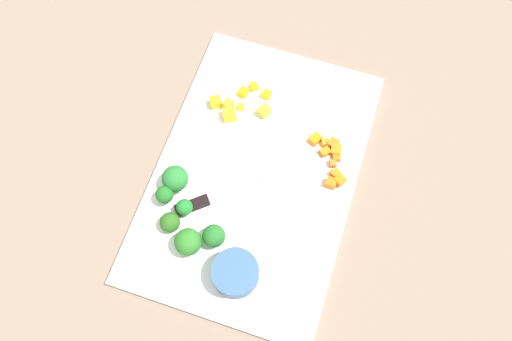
# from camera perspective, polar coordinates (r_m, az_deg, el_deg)

# --- Properties ---
(ground_plane) EXTENTS (4.00, 4.00, 0.00)m
(ground_plane) POSITION_cam_1_polar(r_m,az_deg,el_deg) (0.86, 0.00, -0.55)
(ground_plane) COLOR gray
(cutting_board) EXTENTS (0.50, 0.33, 0.01)m
(cutting_board) POSITION_cam_1_polar(r_m,az_deg,el_deg) (0.85, 0.00, -0.40)
(cutting_board) COLOR white
(cutting_board) RESTS_ON ground_plane
(prep_bowl) EXTENTS (0.07, 0.07, 0.04)m
(prep_bowl) POSITION_cam_1_polar(r_m,az_deg,el_deg) (0.78, -2.36, -11.63)
(prep_bowl) COLOR #385D86
(prep_bowl) RESTS_ON cutting_board
(chef_knife) EXTENTS (0.22, 0.26, 0.02)m
(chef_knife) POSITION_cam_1_polar(r_m,az_deg,el_deg) (0.83, -1.71, -1.94)
(chef_knife) COLOR silver
(chef_knife) RESTS_ON cutting_board
(carrot_dice_0) EXTENTS (0.02, 0.02, 0.01)m
(carrot_dice_0) POSITION_cam_1_polar(r_m,az_deg,el_deg) (0.85, 9.01, -0.32)
(carrot_dice_0) COLOR orange
(carrot_dice_0) RESTS_ON cutting_board
(carrot_dice_1) EXTENTS (0.02, 0.02, 0.02)m
(carrot_dice_1) POSITION_cam_1_polar(r_m,az_deg,el_deg) (0.84, 8.52, -1.40)
(carrot_dice_1) COLOR orange
(carrot_dice_1) RESTS_ON cutting_board
(carrot_dice_2) EXTENTS (0.02, 0.02, 0.01)m
(carrot_dice_2) POSITION_cam_1_polar(r_m,az_deg,el_deg) (0.86, 9.14, 1.52)
(carrot_dice_2) COLOR orange
(carrot_dice_2) RESTS_ON cutting_board
(carrot_dice_3) EXTENTS (0.01, 0.01, 0.01)m
(carrot_dice_3) POSITION_cam_1_polar(r_m,az_deg,el_deg) (0.86, 8.75, 0.77)
(carrot_dice_3) COLOR orange
(carrot_dice_3) RESTS_ON cutting_board
(carrot_dice_4) EXTENTS (0.02, 0.02, 0.01)m
(carrot_dice_4) POSITION_cam_1_polar(r_m,az_deg,el_deg) (0.87, 8.78, 3.02)
(carrot_dice_4) COLOR orange
(carrot_dice_4) RESTS_ON cutting_board
(carrot_dice_5) EXTENTS (0.02, 0.02, 0.01)m
(carrot_dice_5) POSITION_cam_1_polar(r_m,az_deg,el_deg) (0.87, 7.86, 3.17)
(carrot_dice_5) COLOR orange
(carrot_dice_5) RESTS_ON cutting_board
(carrot_dice_6) EXTENTS (0.02, 0.02, 0.01)m
(carrot_dice_6) POSITION_cam_1_polar(r_m,az_deg,el_deg) (0.87, 9.08, 2.30)
(carrot_dice_6) COLOR orange
(carrot_dice_6) RESTS_ON cutting_board
(carrot_dice_7) EXTENTS (0.02, 0.02, 0.01)m
(carrot_dice_7) POSITION_cam_1_polar(r_m,az_deg,el_deg) (0.87, 6.77, 3.58)
(carrot_dice_7) COLOR orange
(carrot_dice_7) RESTS_ON cutting_board
(carrot_dice_8) EXTENTS (0.02, 0.02, 0.01)m
(carrot_dice_8) POSITION_cam_1_polar(r_m,az_deg,el_deg) (0.86, 7.86, 2.10)
(carrot_dice_8) COLOR orange
(carrot_dice_8) RESTS_ON cutting_board
(carrot_dice_9) EXTENTS (0.02, 0.02, 0.02)m
(carrot_dice_9) POSITION_cam_1_polar(r_m,az_deg,el_deg) (0.84, 9.52, -1.13)
(carrot_dice_9) COLOR orange
(carrot_dice_9) RESTS_ON cutting_board
(pepper_dice_0) EXTENTS (0.03, 0.02, 0.02)m
(pepper_dice_0) POSITION_cam_1_polar(r_m,az_deg,el_deg) (0.89, 0.93, 6.79)
(pepper_dice_0) COLOR yellow
(pepper_dice_0) RESTS_ON cutting_board
(pepper_dice_1) EXTENTS (0.01, 0.02, 0.01)m
(pepper_dice_1) POSITION_cam_1_polar(r_m,az_deg,el_deg) (0.91, 1.21, 8.67)
(pepper_dice_1) COLOR yellow
(pepper_dice_1) RESTS_ON cutting_board
(pepper_dice_2) EXTENTS (0.03, 0.03, 0.02)m
(pepper_dice_2) POSITION_cam_1_polar(r_m,az_deg,el_deg) (0.90, -4.65, 7.77)
(pepper_dice_2) COLOR yellow
(pepper_dice_2) RESTS_ON cutting_board
(pepper_dice_3) EXTENTS (0.02, 0.02, 0.01)m
(pepper_dice_3) POSITION_cam_1_polar(r_m,az_deg,el_deg) (0.91, -1.45, 8.90)
(pepper_dice_3) COLOR yellow
(pepper_dice_3) RESTS_ON cutting_board
(pepper_dice_4) EXTENTS (0.02, 0.02, 0.01)m
(pepper_dice_4) POSITION_cam_1_polar(r_m,az_deg,el_deg) (0.92, -0.22, 9.55)
(pepper_dice_4) COLOR yellow
(pepper_dice_4) RESTS_ON cutting_board
(pepper_dice_5) EXTENTS (0.03, 0.03, 0.02)m
(pepper_dice_5) POSITION_cam_1_polar(r_m,az_deg,el_deg) (0.88, -3.02, 6.38)
(pepper_dice_5) COLOR yellow
(pepper_dice_5) RESTS_ON cutting_board
(pepper_dice_6) EXTENTS (0.02, 0.02, 0.02)m
(pepper_dice_6) POSITION_cam_1_polar(r_m,az_deg,el_deg) (0.90, -3.23, 7.55)
(pepper_dice_6) COLOR yellow
(pepper_dice_6) RESTS_ON cutting_board
(pepper_dice_7) EXTENTS (0.02, 0.02, 0.01)m
(pepper_dice_7) POSITION_cam_1_polar(r_m,az_deg,el_deg) (0.90, -1.68, 7.27)
(pepper_dice_7) COLOR yellow
(pepper_dice_7) RESTS_ON cutting_board
(broccoli_floret_0) EXTENTS (0.04, 0.04, 0.05)m
(broccoli_floret_0) POSITION_cam_1_polar(r_m,az_deg,el_deg) (0.79, -7.73, -8.07)
(broccoli_floret_0) COLOR #97BE5D
(broccoli_floret_0) RESTS_ON cutting_board
(broccoli_floret_1) EXTENTS (0.03, 0.03, 0.03)m
(broccoli_floret_1) POSITION_cam_1_polar(r_m,az_deg,el_deg) (0.82, -8.15, -4.18)
(broccoli_floret_1) COLOR #8FB661
(broccoli_floret_1) RESTS_ON cutting_board
(broccoli_floret_2) EXTENTS (0.04, 0.04, 0.04)m
(broccoli_floret_2) POSITION_cam_1_polar(r_m,az_deg,el_deg) (0.79, -4.83, -7.44)
(broccoli_floret_2) COLOR #94B869
(broccoli_floret_2) RESTS_ON cutting_board
(broccoli_floret_3) EXTENTS (0.04, 0.04, 0.05)m
(broccoli_floret_3) POSITION_cam_1_polar(r_m,az_deg,el_deg) (0.83, -9.20, -0.93)
(broccoli_floret_3) COLOR #86C061
(broccoli_floret_3) RESTS_ON cutting_board
(broccoli_floret_4) EXTENTS (0.03, 0.03, 0.03)m
(broccoli_floret_4) POSITION_cam_1_polar(r_m,az_deg,el_deg) (0.81, -9.77, -5.84)
(broccoli_floret_4) COLOR #8FB05F
(broccoli_floret_4) RESTS_ON cutting_board
(broccoli_floret_5) EXTENTS (0.03, 0.03, 0.04)m
(broccoli_floret_5) POSITION_cam_1_polar(r_m,az_deg,el_deg) (0.82, -10.37, -2.73)
(broccoli_floret_5) COLOR #97C25F
(broccoli_floret_5) RESTS_ON cutting_board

